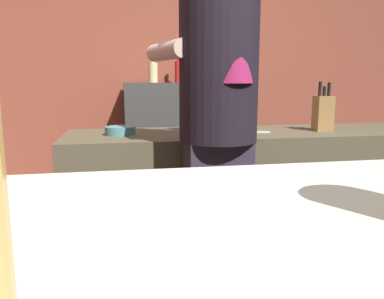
# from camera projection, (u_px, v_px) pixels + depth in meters

# --- Properties ---
(wall_back) EXTENTS (5.20, 0.10, 2.70)m
(wall_back) POSITION_uv_depth(u_px,v_px,m) (163.00, 65.00, 3.41)
(wall_back) COLOR brown
(wall_back) RESTS_ON ground
(prep_counter) EXTENTS (2.10, 0.60, 0.91)m
(prep_counter) POSITION_uv_depth(u_px,v_px,m) (250.00, 207.00, 2.25)
(prep_counter) COLOR #4D4532
(prep_counter) RESTS_ON ground
(back_shelf) EXTENTS (0.81, 0.36, 1.19)m
(back_shelf) POSITION_uv_depth(u_px,v_px,m) (173.00, 152.00, 3.28)
(back_shelf) COLOR #383836
(back_shelf) RESTS_ON ground
(bartender) EXTENTS (0.49, 0.55, 1.76)m
(bartender) POSITION_uv_depth(u_px,v_px,m) (219.00, 122.00, 1.65)
(bartender) COLOR #2E2736
(bartender) RESTS_ON ground
(knife_block) EXTENTS (0.10, 0.08, 0.28)m
(knife_block) POSITION_uv_depth(u_px,v_px,m) (323.00, 113.00, 2.17)
(knife_block) COLOR olive
(knife_block) RESTS_ON prep_counter
(mixing_bowl) EXTENTS (0.16, 0.16, 0.04)m
(mixing_bowl) POSITION_uv_depth(u_px,v_px,m) (120.00, 131.00, 2.02)
(mixing_bowl) COLOR teal
(mixing_bowl) RESTS_ON prep_counter
(chefs_knife) EXTENTS (0.24, 0.09, 0.01)m
(chefs_knife) POSITION_uv_depth(u_px,v_px,m) (248.00, 132.00, 2.11)
(chefs_knife) COLOR silver
(chefs_knife) RESTS_ON prep_counter
(bottle_soy) EXTENTS (0.07, 0.07, 0.26)m
(bottle_soy) POSITION_uv_depth(u_px,v_px,m) (179.00, 71.00, 3.24)
(bottle_soy) COLOR red
(bottle_soy) RESTS_ON back_shelf
(bottle_hot_sauce) EXTENTS (0.06, 0.06, 0.17)m
(bottle_hot_sauce) POSITION_uv_depth(u_px,v_px,m) (190.00, 75.00, 3.19)
(bottle_hot_sauce) COLOR #468535
(bottle_hot_sauce) RESTS_ON back_shelf
(bottle_vinegar) EXTENTS (0.07, 0.07, 0.23)m
(bottle_vinegar) POSITION_uv_depth(u_px,v_px,m) (153.00, 71.00, 3.07)
(bottle_vinegar) COLOR #D4C285
(bottle_vinegar) RESTS_ON back_shelf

